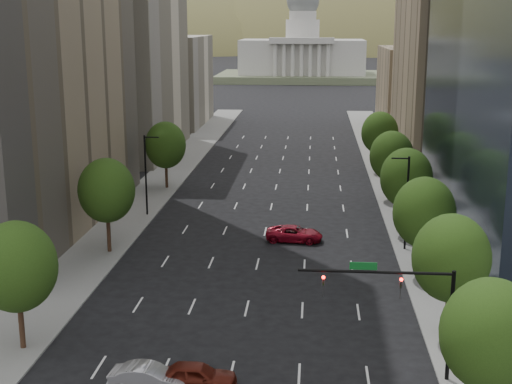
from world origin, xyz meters
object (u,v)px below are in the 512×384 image
(car_silver, at_px, (149,378))
(car_red_far, at_px, (294,234))
(traffic_signal, at_px, (409,299))
(car_maroon, at_px, (196,376))
(capitol, at_px, (302,56))

(car_silver, distance_m, car_red_far, 30.40)
(traffic_signal, distance_m, car_maroon, 13.26)
(traffic_signal, bearing_deg, car_silver, -170.70)
(car_maroon, relative_size, car_silver, 1.02)
(traffic_signal, bearing_deg, capitol, 92.74)
(car_red_far, bearing_deg, car_silver, 169.63)
(capitol, bearing_deg, car_red_far, -89.09)
(capitol, height_order, car_red_far, capitol)
(car_maroon, height_order, car_silver, car_maroon)
(traffic_signal, height_order, car_silver, traffic_signal)
(car_maroon, bearing_deg, capitol, -0.89)
(capitol, distance_m, car_silver, 222.36)
(traffic_signal, relative_size, car_maroon, 1.90)
(capitol, bearing_deg, car_maroon, -90.47)
(traffic_signal, xyz_separation_m, car_silver, (-15.06, -2.47, -4.40))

